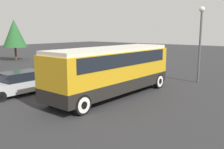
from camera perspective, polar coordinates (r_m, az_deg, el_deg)
ground_plane at (r=15.93m, az=0.00°, el=-4.93°), size 120.00×120.00×0.00m
tour_bus at (r=15.63m, az=0.22°, el=1.73°), size 9.42×2.65×3.09m
parked_car_near at (r=21.54m, az=-13.57°, el=0.49°), size 4.07×1.81×1.32m
parked_car_mid at (r=17.41m, az=-19.68°, el=-1.77°), size 4.79×1.80×1.49m
lamp_post at (r=20.84m, az=19.59°, el=8.80°), size 0.44×0.44×5.94m
tree_right at (r=37.55m, az=-21.42°, el=8.73°), size 3.26×3.26×5.67m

